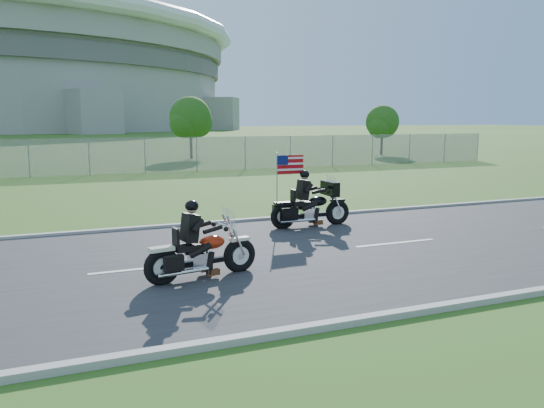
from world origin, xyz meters
name	(u,v)px	position (x,y,z in m)	size (l,w,h in m)	color
ground	(239,261)	(0.00, 0.00, 0.00)	(420.00, 420.00, 0.00)	#2E4816
road	(239,260)	(0.00, 0.00, 0.02)	(120.00, 8.00, 0.04)	#28282B
curb_north	(195,224)	(0.00, 4.05, 0.05)	(120.00, 0.18, 0.12)	#9E9B93
curb_south	(326,326)	(0.00, -4.05, 0.05)	(120.00, 0.18, 0.12)	#9E9B93
fence	(29,158)	(-5.00, 20.00, 1.00)	(60.00, 0.03, 2.00)	gray
tree_fence_near	(191,120)	(6.04, 30.04, 2.97)	(3.52, 3.28, 4.75)	#382316
tree_fence_far	(382,124)	(22.04, 28.03, 2.64)	(3.08, 2.87, 4.20)	#382316
motorcycle_lead	(200,254)	(-1.10, -1.01, 0.49)	(2.30, 0.82, 1.55)	black
motorcycle_follow	(310,208)	(2.99, 2.66, 0.56)	(2.43, 0.80, 2.03)	black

